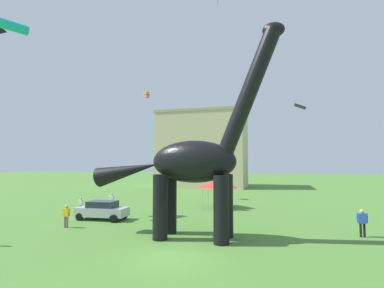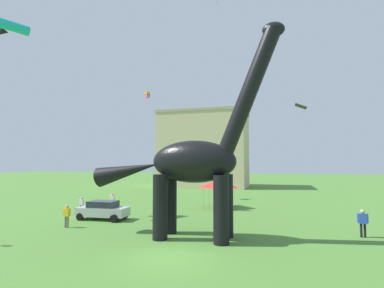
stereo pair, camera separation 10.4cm
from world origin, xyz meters
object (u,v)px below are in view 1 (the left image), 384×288
(kite_apex, at_px, (7,26))
(kite_mid_right, at_px, (147,95))
(person_photographer, at_px, (112,199))
(kite_near_low, at_px, (211,160))
(person_far_spectator, at_px, (66,214))
(dinosaur_sculpture, at_px, (193,162))
(person_watching_child, at_px, (81,204))
(festival_canopy_tent, at_px, (218,184))
(parked_sedan_left, at_px, (102,210))
(person_vendor_side, at_px, (362,220))
(kite_high_right, at_px, (300,106))

(kite_apex, height_order, kite_mid_right, kite_apex)
(person_photographer, relative_size, kite_near_low, 1.01)
(person_far_spectator, bearing_deg, dinosaur_sculpture, -166.13)
(person_watching_child, bearing_deg, person_photographer, 116.29)
(festival_canopy_tent, bearing_deg, person_far_spectator, -126.00)
(kite_apex, xyz_separation_m, kite_near_low, (15.22, 17.30, -12.07))
(dinosaur_sculpture, relative_size, kite_near_low, 8.58)
(festival_canopy_tent, bearing_deg, parked_sedan_left, -132.23)
(person_far_spectator, distance_m, kite_near_low, 20.87)
(person_vendor_side, distance_m, kite_apex, 32.84)
(kite_near_low, bearing_deg, person_vendor_side, -51.06)
(person_photographer, xyz_separation_m, kite_high_right, (19.21, 4.95, 9.73))
(person_photographer, bearing_deg, person_watching_child, -164.26)
(person_watching_child, xyz_separation_m, person_vendor_side, (23.09, -2.95, 0.17))
(person_photographer, distance_m, kite_apex, 18.93)
(dinosaur_sculpture, relative_size, person_vendor_side, 7.57)
(parked_sedan_left, bearing_deg, kite_high_right, 29.09)
(parked_sedan_left, distance_m, kite_mid_right, 12.32)
(person_photographer, bearing_deg, person_vendor_side, -70.37)
(person_photographer, distance_m, festival_canopy_tent, 11.29)
(dinosaur_sculpture, distance_m, person_far_spectator, 10.48)
(parked_sedan_left, distance_m, person_photographer, 6.20)
(parked_sedan_left, xyz_separation_m, kite_near_low, (5.95, 15.89, 4.28))
(dinosaur_sculpture, height_order, kite_apex, kite_apex)
(kite_near_low, bearing_deg, person_watching_child, -125.45)
(person_vendor_side, distance_m, kite_high_right, 15.07)
(festival_canopy_tent, bearing_deg, person_vendor_side, -40.90)
(kite_apex, bearing_deg, kite_mid_right, 32.81)
(parked_sedan_left, distance_m, person_vendor_side, 19.36)
(person_far_spectator, xyz_separation_m, kite_apex, (-8.42, 2.00, 16.15))
(kite_mid_right, height_order, kite_high_right, kite_mid_right)
(person_photographer, bearing_deg, festival_canopy_tent, -36.83)
(person_vendor_side, bearing_deg, kite_near_low, -49.24)
(kite_apex, bearing_deg, kite_high_right, 24.84)
(kite_apex, relative_size, kite_near_low, 2.08)
(kite_apex, xyz_separation_m, kite_mid_right, (10.71, 6.91, -5.43))
(person_watching_child, height_order, festival_canopy_tent, festival_canopy_tent)
(festival_canopy_tent, xyz_separation_m, kite_high_right, (8.55, 1.62, 8.14))
(person_watching_child, xyz_separation_m, kite_mid_right, (5.19, 3.23, 10.83))
(person_far_spectator, relative_size, kite_mid_right, 2.83)
(kite_mid_right, relative_size, kite_near_low, 0.38)
(dinosaur_sculpture, distance_m, person_watching_child, 14.58)
(person_vendor_side, bearing_deg, parked_sedan_left, -0.21)
(dinosaur_sculpture, xyz_separation_m, kite_near_low, (-2.95, 19.71, 0.25))
(person_far_spectator, height_order, festival_canopy_tent, festival_canopy_tent)
(kite_mid_right, xyz_separation_m, kite_high_right, (15.27, 5.12, -1.05))
(kite_mid_right, bearing_deg, kite_near_low, 66.53)
(person_vendor_side, bearing_deg, dinosaur_sculpture, 18.50)
(person_watching_child, relative_size, kite_apex, 0.46)
(dinosaur_sculpture, relative_size, kite_apex, 4.12)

